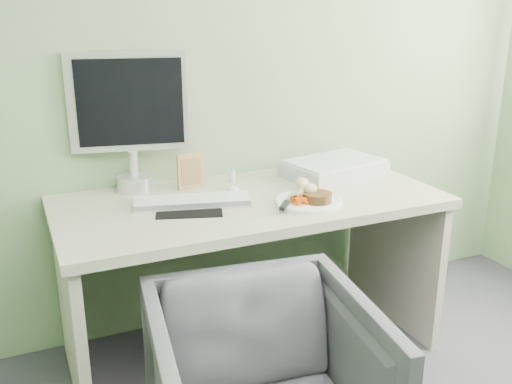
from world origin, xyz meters
name	(u,v)px	position (x,y,z in m)	size (l,w,h in m)	color
wall_back	(217,40)	(0.00, 2.00, 1.35)	(3.50, 3.50, 0.00)	gray
desk	(251,238)	(0.00, 1.62, 0.55)	(1.60, 0.75, 0.73)	#B1AB95
plate	(308,202)	(0.18, 1.46, 0.74)	(0.27, 0.27, 0.01)	white
steak	(318,197)	(0.21, 1.43, 0.76)	(0.12, 0.12, 0.04)	black
potato_pile	(310,188)	(0.22, 1.51, 0.78)	(0.12, 0.09, 0.07)	tan
carrot_heap	(299,198)	(0.13, 1.44, 0.77)	(0.06, 0.05, 0.04)	#E14B04
steak_knife	(286,203)	(0.07, 1.44, 0.76)	(0.17, 0.19, 0.02)	silver
mousepad	(189,208)	(-0.28, 1.60, 0.73)	(0.26, 0.22, 0.00)	black
keyboard	(192,201)	(-0.25, 1.64, 0.75)	(0.46, 0.14, 0.02)	white
computer_mouse	(234,191)	(-0.05, 1.69, 0.75)	(0.06, 0.10, 0.04)	white
photo_frame	(191,171)	(-0.19, 1.85, 0.81)	(0.13, 0.01, 0.16)	olive
eyedrop_bottle	(233,175)	(0.01, 1.86, 0.76)	(0.02, 0.02, 0.07)	white
scanner	(334,169)	(0.49, 1.76, 0.76)	(0.44, 0.30, 0.07)	silver
monitor	(129,114)	(-0.42, 1.94, 1.06)	(0.49, 0.17, 0.59)	silver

